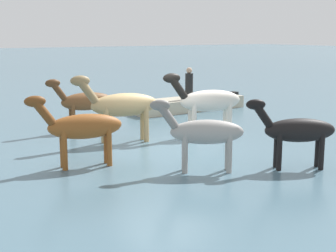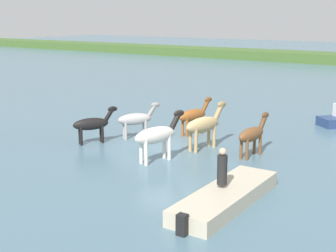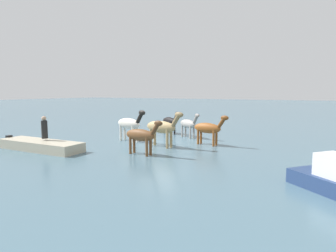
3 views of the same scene
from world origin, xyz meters
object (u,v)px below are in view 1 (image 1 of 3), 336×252
(horse_gray_outer, at_px, (204,132))
(horse_mid_herd, at_px, (82,127))
(horse_dun_straggler, at_px, (122,105))
(horse_rear_stallion, at_px, (85,102))
(horse_dark_mare, at_px, (208,101))
(boat_launch_far, at_px, (188,106))
(person_boatman_standing, at_px, (189,83))
(horse_lead, at_px, (297,131))

(horse_gray_outer, distance_m, horse_mid_herd, 2.89)
(horse_dun_straggler, bearing_deg, horse_rear_stallion, -75.30)
(horse_dark_mare, bearing_deg, boat_launch_far, -104.34)
(horse_gray_outer, xyz_separation_m, horse_mid_herd, (1.90, 2.17, 0.05))
(horse_gray_outer, distance_m, horse_dun_straggler, 3.72)
(horse_gray_outer, bearing_deg, horse_dun_straggler, -55.94)
(person_boatman_standing, bearing_deg, horse_lead, 160.62)
(horse_dark_mare, bearing_deg, horse_gray_outer, 65.53)
(horse_lead, relative_size, boat_launch_far, 0.38)
(horse_dark_mare, relative_size, horse_dun_straggler, 0.98)
(horse_gray_outer, height_order, boat_launch_far, horse_gray_outer)
(horse_gray_outer, xyz_separation_m, horse_dark_mare, (3.11, -2.54, 0.17))
(horse_lead, bearing_deg, boat_launch_far, -79.42)
(horse_lead, height_order, horse_mid_herd, horse_mid_herd)
(horse_gray_outer, xyz_separation_m, person_boatman_standing, (7.39, -4.92, 0.22))
(horse_gray_outer, relative_size, horse_rear_stallion, 0.89)
(horse_gray_outer, relative_size, horse_dun_straggler, 0.77)
(horse_dark_mare, relative_size, horse_mid_herd, 1.12)
(horse_lead, bearing_deg, horse_mid_herd, -4.90)
(horse_dark_mare, bearing_deg, person_boatman_standing, -104.35)
(horse_mid_herd, bearing_deg, horse_dun_straggler, -126.01)
(horse_dark_mare, distance_m, boat_launch_far, 5.23)
(horse_gray_outer, distance_m, horse_rear_stallion, 5.97)
(horse_gray_outer, relative_size, horse_dark_mare, 0.79)
(horse_rear_stallion, xyz_separation_m, boat_launch_far, (1.65, -5.35, -0.78))
(horse_dark_mare, bearing_deg, horse_dun_straggler, 2.06)
(horse_lead, bearing_deg, horse_dun_straggler, -35.69)
(horse_dun_straggler, height_order, person_boatman_standing, horse_dun_straggler)
(horse_rear_stallion, bearing_deg, horse_lead, 113.87)
(horse_dark_mare, xyz_separation_m, horse_rear_stallion, (2.85, 2.84, -0.13))
(horse_dark_mare, bearing_deg, horse_rear_stallion, -30.33)
(boat_launch_far, bearing_deg, person_boatman_standing, 59.65)
(horse_dun_straggler, distance_m, horse_mid_herd, 2.72)
(person_boatman_standing, bearing_deg, horse_dun_straggler, 126.01)
(horse_rear_stallion, distance_m, person_boatman_standing, 5.42)
(horse_gray_outer, distance_m, boat_launch_far, 9.16)
(horse_lead, xyz_separation_m, boat_launch_far, (8.62, -3.07, -0.74))
(boat_launch_far, bearing_deg, horse_lead, 68.82)
(person_boatman_standing, bearing_deg, horse_mid_herd, 127.73)
(horse_mid_herd, relative_size, person_boatman_standing, 1.93)
(horse_lead, bearing_deg, horse_rear_stallion, -41.73)
(horse_rear_stallion, bearing_deg, horse_gray_outer, 98.72)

